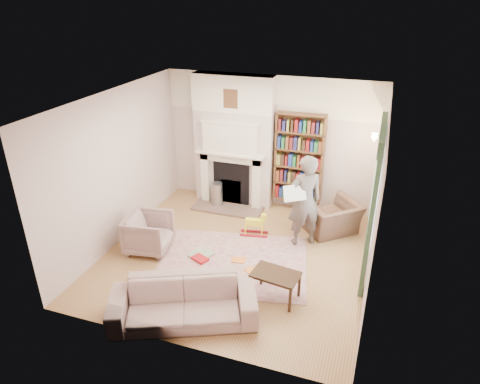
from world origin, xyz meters
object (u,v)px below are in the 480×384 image
(sofa, at_px, (183,302))
(man_reading, at_px, (305,201))
(rocking_horse, at_px, (254,224))
(bookcase, at_px, (299,158))
(paraffin_heater, at_px, (217,195))
(armchair_left, at_px, (149,233))
(armchair_reading, at_px, (332,217))
(coffee_table, at_px, (275,286))

(sofa, relative_size, man_reading, 1.18)
(sofa, xyz_separation_m, rocking_horse, (0.27, 2.55, -0.07))
(bookcase, xyz_separation_m, paraffin_heater, (-1.67, -0.43, -0.90))
(armchair_left, relative_size, paraffin_heater, 1.39)
(armchair_reading, bearing_deg, coffee_table, 36.34)
(paraffin_heater, xyz_separation_m, rocking_horse, (1.12, -0.91, -0.04))
(armchair_reading, height_order, coffee_table, armchair_reading)
(bookcase, xyz_separation_m, armchair_left, (-2.20, -2.43, -0.83))
(paraffin_heater, bearing_deg, sofa, -76.21)
(man_reading, bearing_deg, paraffin_heater, -57.25)
(paraffin_heater, bearing_deg, bookcase, 14.30)
(bookcase, relative_size, armchair_reading, 1.92)
(coffee_table, bearing_deg, armchair_left, 175.60)
(paraffin_heater, bearing_deg, coffee_table, -52.67)
(paraffin_heater, bearing_deg, man_reading, -23.44)
(armchair_reading, distance_m, rocking_horse, 1.52)
(sofa, xyz_separation_m, coffee_table, (1.12, 0.88, -0.08))
(sofa, relative_size, paraffin_heater, 3.76)
(armchair_left, height_order, rocking_horse, armchair_left)
(armchair_left, xyz_separation_m, rocking_horse, (1.66, 1.09, -0.11))
(armchair_left, bearing_deg, rocking_horse, -65.00)
(coffee_table, bearing_deg, man_reading, 95.74)
(armchair_reading, distance_m, sofa, 3.58)
(armchair_reading, bearing_deg, rocking_horse, -16.38)
(man_reading, bearing_deg, bookcase, -107.38)
(armchair_left, relative_size, sofa, 0.37)
(sofa, height_order, coffee_table, sofa)
(coffee_table, bearing_deg, bookcase, 104.37)
(coffee_table, bearing_deg, rocking_horse, 125.48)
(man_reading, distance_m, coffee_table, 1.82)
(paraffin_heater, relative_size, rocking_horse, 1.03)
(armchair_reading, xyz_separation_m, paraffin_heater, (-2.51, 0.29, -0.04))
(bookcase, distance_m, sofa, 4.07)
(armchair_left, xyz_separation_m, coffee_table, (2.50, -0.58, -0.12))
(bookcase, bearing_deg, coffee_table, -84.24)
(bookcase, bearing_deg, armchair_reading, -40.52)
(bookcase, distance_m, coffee_table, 3.17)
(man_reading, height_order, rocking_horse, man_reading)
(bookcase, bearing_deg, paraffin_heater, -165.70)
(armchair_reading, relative_size, rocking_horse, 1.81)
(armchair_reading, distance_m, paraffin_heater, 2.52)
(coffee_table, relative_size, rocking_horse, 1.32)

